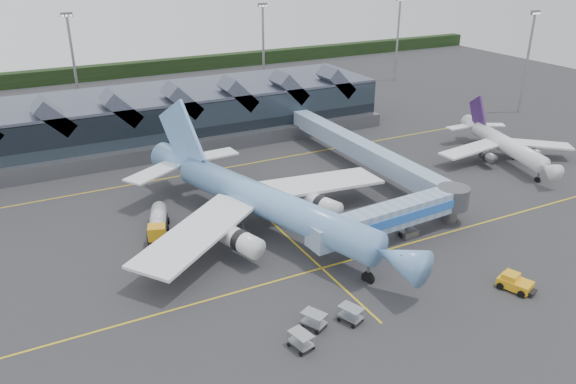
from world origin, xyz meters
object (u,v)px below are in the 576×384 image
regional_jet (505,144)px  jet_bridge (403,213)px  pushback_tug (515,283)px  fuel_truck (158,221)px  main_airliner (262,200)px

regional_jet → jet_bridge: (-34.28, -15.02, 0.52)m
regional_jet → pushback_tug: (-30.49, -30.44, -2.24)m
fuel_truck → main_airliner: bearing=-7.8°
jet_bridge → pushback_tug: (3.79, -15.42, -2.75)m
pushback_tug → regional_jet: bearing=24.7°
main_airliner → jet_bridge: 18.27m
regional_jet → jet_bridge: 37.43m
jet_bridge → pushback_tug: bearing=-80.1°
main_airliner → jet_bridge: main_airliner is taller
fuel_truck → pushback_tug: size_ratio=2.01×
jet_bridge → fuel_truck: jet_bridge is taller
main_airliner → pushback_tug: (19.02, -25.48, -3.72)m
regional_jet → jet_bridge: regional_jet is taller
fuel_truck → pushback_tug: fuel_truck is taller
main_airliner → pushback_tug: size_ratio=10.66×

